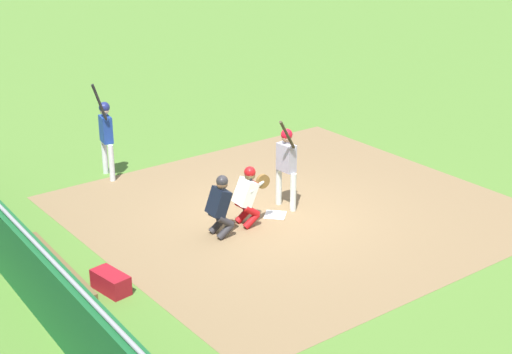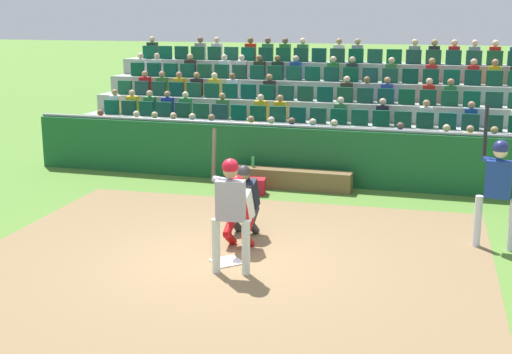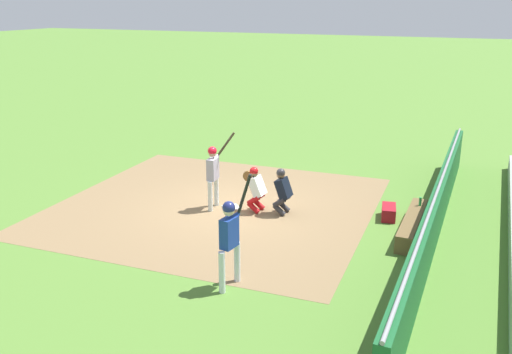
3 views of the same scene
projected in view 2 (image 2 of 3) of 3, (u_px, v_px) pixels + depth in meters
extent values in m
plane|color=#517C2F|center=(227.00, 262.00, 11.15)|extent=(160.00, 160.00, 0.00)
cube|color=olive|center=(216.00, 273.00, 10.68)|extent=(8.70, 9.04, 0.01)
cube|color=white|center=(227.00, 261.00, 11.15)|extent=(0.62, 0.62, 0.02)
cylinder|color=silver|center=(246.00, 248.00, 10.53)|extent=(0.14, 0.14, 0.86)
cylinder|color=silver|center=(216.00, 246.00, 10.62)|extent=(0.14, 0.14, 0.86)
cube|color=#9994A5|center=(231.00, 200.00, 10.41)|extent=(0.44, 0.26, 0.61)
sphere|color=tan|center=(230.00, 171.00, 10.30)|extent=(0.22, 0.22, 0.22)
sphere|color=red|center=(230.00, 167.00, 10.29)|extent=(0.25, 0.25, 0.25)
cylinder|color=#9994A5|center=(227.00, 181.00, 10.37)|extent=(0.46, 0.10, 0.14)
cylinder|color=#9994A5|center=(216.00, 181.00, 10.41)|extent=(0.17, 0.14, 0.13)
cylinder|color=#2D2819|center=(214.00, 153.00, 10.59)|extent=(0.21, 0.52, 0.71)
sphere|color=black|center=(213.00, 178.00, 10.43)|extent=(0.06, 0.06, 0.06)
cylinder|color=red|center=(248.00, 240.00, 11.77)|extent=(0.16, 0.39, 0.34)
cylinder|color=red|center=(247.00, 227.00, 11.72)|extent=(0.16, 0.39, 0.33)
cylinder|color=red|center=(230.00, 238.00, 11.87)|extent=(0.16, 0.39, 0.34)
cylinder|color=red|center=(230.00, 226.00, 11.82)|extent=(0.16, 0.39, 0.33)
cube|color=white|center=(239.00, 205.00, 11.73)|extent=(0.44, 0.45, 0.60)
cube|color=red|center=(237.00, 207.00, 11.62)|extent=(0.39, 0.24, 0.44)
sphere|color=brown|center=(237.00, 186.00, 11.55)|extent=(0.22, 0.22, 0.22)
cube|color=black|center=(237.00, 186.00, 11.55)|extent=(0.20, 0.12, 0.20)
sphere|color=red|center=(237.00, 182.00, 11.53)|extent=(0.24, 0.24, 0.24)
cylinder|color=brown|center=(225.00, 197.00, 11.40)|extent=(0.08, 0.30, 0.30)
cylinder|color=white|center=(227.00, 199.00, 11.59)|extent=(0.14, 0.40, 0.22)
cylinder|color=#2D2B2E|center=(253.00, 227.00, 12.47)|extent=(0.15, 0.39, 0.34)
cylinder|color=#2D2B2E|center=(253.00, 215.00, 12.42)|extent=(0.15, 0.39, 0.33)
cylinder|color=#2D2B2E|center=(236.00, 225.00, 12.57)|extent=(0.15, 0.39, 0.34)
cylinder|color=#2D2B2E|center=(236.00, 214.00, 12.52)|extent=(0.15, 0.39, 0.33)
cube|color=black|center=(246.00, 194.00, 12.44)|extent=(0.43, 0.43, 0.60)
cube|color=#2D2B2E|center=(243.00, 196.00, 12.33)|extent=(0.39, 0.22, 0.45)
sphere|color=brown|center=(244.00, 175.00, 12.27)|extent=(0.22, 0.22, 0.22)
cube|color=black|center=(244.00, 175.00, 12.27)|extent=(0.20, 0.11, 0.20)
sphere|color=#2D2B2E|center=(244.00, 172.00, 12.25)|extent=(0.24, 0.24, 0.24)
cube|color=#17582A|center=(304.00, 156.00, 16.14)|extent=(13.72, 0.24, 1.30)
cylinder|color=gray|center=(304.00, 127.00, 15.98)|extent=(13.72, 0.07, 0.07)
cube|color=brown|center=(289.00, 179.00, 15.79)|extent=(2.86, 0.40, 0.44)
cylinder|color=green|center=(253.00, 162.00, 16.00)|extent=(0.07, 0.07, 0.23)
cube|color=maroon|center=(248.00, 186.00, 15.33)|extent=(0.80, 0.49, 0.35)
cylinder|color=silver|center=(512.00, 225.00, 11.61)|extent=(0.15, 0.15, 0.89)
cylinder|color=silver|center=(478.00, 221.00, 11.83)|extent=(0.15, 0.15, 0.89)
cube|color=navy|center=(498.00, 179.00, 11.55)|extent=(0.43, 0.27, 0.63)
sphere|color=beige|center=(501.00, 151.00, 11.44)|extent=(0.23, 0.23, 0.23)
sphere|color=navy|center=(501.00, 148.00, 11.42)|extent=(0.26, 0.26, 0.26)
cylinder|color=navy|center=(497.00, 161.00, 11.52)|extent=(0.45, 0.20, 0.14)
cylinder|color=navy|center=(487.00, 160.00, 11.59)|extent=(0.17, 0.16, 0.13)
cylinder|color=black|center=(486.00, 131.00, 11.65)|extent=(0.07, 0.33, 0.88)
sphere|color=black|center=(484.00, 158.00, 11.62)|extent=(0.06, 0.06, 0.06)
cube|color=#96A095|center=(322.00, 156.00, 18.24)|extent=(14.56, 0.91, 0.48)
cube|color=#124C36|center=(493.00, 149.00, 16.83)|extent=(0.44, 0.10, 0.42)
cube|color=#1D4091|center=(493.00, 145.00, 17.04)|extent=(0.32, 0.22, 0.52)
sphere|color=#A67F51|center=(494.00, 130.00, 16.96)|extent=(0.19, 0.19, 0.19)
cube|color=#0C4536|center=(469.00, 147.00, 16.99)|extent=(0.44, 0.10, 0.42)
cube|color=gold|center=(469.00, 144.00, 17.20)|extent=(0.32, 0.22, 0.52)
sphere|color=tan|center=(470.00, 129.00, 17.11)|extent=(0.19, 0.19, 0.19)
cube|color=#134134|center=(445.00, 146.00, 17.14)|extent=(0.44, 0.10, 0.42)
cube|color=gray|center=(446.00, 142.00, 17.35)|extent=(0.32, 0.22, 0.52)
sphere|color=#D4B285|center=(447.00, 128.00, 17.27)|extent=(0.19, 0.19, 0.19)
cube|color=#074832|center=(422.00, 145.00, 17.30)|extent=(0.44, 0.10, 0.42)
cube|color=#084036|center=(399.00, 144.00, 17.46)|extent=(0.44, 0.10, 0.42)
cube|color=navy|center=(400.00, 140.00, 17.67)|extent=(0.32, 0.22, 0.52)
sphere|color=brown|center=(400.00, 126.00, 17.58)|extent=(0.19, 0.19, 0.19)
cube|color=#0D422E|center=(376.00, 142.00, 17.62)|extent=(0.44, 0.10, 0.42)
cube|color=#144539|center=(354.00, 141.00, 17.77)|extent=(0.44, 0.10, 0.42)
cube|color=#08492E|center=(332.00, 140.00, 17.93)|extent=(0.44, 0.10, 0.42)
cube|color=#2B2528|center=(334.00, 137.00, 18.14)|extent=(0.32, 0.22, 0.52)
sphere|color=beige|center=(334.00, 123.00, 18.06)|extent=(0.19, 0.19, 0.19)
cube|color=#0B4C2D|center=(311.00, 139.00, 18.09)|extent=(0.44, 0.10, 0.42)
cube|color=#164093|center=(313.00, 136.00, 18.30)|extent=(0.32, 0.22, 0.52)
sphere|color=beige|center=(313.00, 122.00, 18.21)|extent=(0.19, 0.19, 0.19)
cube|color=#073D35|center=(290.00, 138.00, 18.24)|extent=(0.44, 0.10, 0.42)
cube|color=navy|center=(292.00, 135.00, 18.45)|extent=(0.32, 0.22, 0.52)
sphere|color=brown|center=(292.00, 121.00, 18.37)|extent=(0.19, 0.19, 0.19)
cube|color=#0C3F30|center=(269.00, 137.00, 18.40)|extent=(0.44, 0.10, 0.42)
cube|color=#267440|center=(271.00, 134.00, 18.61)|extent=(0.32, 0.22, 0.52)
sphere|color=beige|center=(271.00, 120.00, 18.53)|extent=(0.19, 0.19, 0.19)
cube|color=#114B33|center=(248.00, 136.00, 18.56)|extent=(0.44, 0.10, 0.42)
cube|color=gold|center=(251.00, 133.00, 18.77)|extent=(0.32, 0.22, 0.52)
sphere|color=#A27858|center=(251.00, 119.00, 18.68)|extent=(0.19, 0.19, 0.19)
cube|color=#073E32|center=(228.00, 135.00, 18.71)|extent=(0.44, 0.10, 0.42)
cube|color=#0B4830|center=(209.00, 134.00, 18.87)|extent=(0.44, 0.10, 0.42)
cube|color=navy|center=(212.00, 131.00, 19.08)|extent=(0.32, 0.22, 0.52)
sphere|color=#9F7152|center=(212.00, 118.00, 19.00)|extent=(0.19, 0.19, 0.19)
cube|color=#153F37|center=(189.00, 133.00, 19.03)|extent=(0.44, 0.10, 0.42)
cube|color=navy|center=(193.00, 130.00, 19.24)|extent=(0.32, 0.22, 0.52)
sphere|color=beige|center=(192.00, 117.00, 19.15)|extent=(0.19, 0.19, 0.19)
cube|color=#09472C|center=(170.00, 132.00, 19.19)|extent=(0.44, 0.10, 0.42)
cube|color=#261C2C|center=(174.00, 129.00, 19.39)|extent=(0.32, 0.22, 0.52)
sphere|color=#DAA781|center=(173.00, 116.00, 19.31)|extent=(0.19, 0.19, 0.19)
cube|color=#13483A|center=(152.00, 131.00, 19.34)|extent=(0.44, 0.10, 0.42)
cube|color=#307040|center=(155.00, 128.00, 19.55)|extent=(0.32, 0.22, 0.52)
sphere|color=tan|center=(155.00, 115.00, 19.47)|extent=(0.19, 0.19, 0.19)
cube|color=#0B4331|center=(133.00, 130.00, 19.50)|extent=(0.44, 0.10, 0.42)
cube|color=white|center=(137.00, 127.00, 19.71)|extent=(0.32, 0.22, 0.52)
sphere|color=beige|center=(136.00, 114.00, 19.62)|extent=(0.19, 0.19, 0.19)
cube|color=#084135|center=(115.00, 129.00, 19.66)|extent=(0.44, 0.10, 0.42)
cube|color=#13492D|center=(97.00, 128.00, 19.81)|extent=(0.44, 0.10, 0.42)
cube|color=red|center=(101.00, 125.00, 20.02)|extent=(0.32, 0.22, 0.52)
sphere|color=brown|center=(101.00, 113.00, 19.94)|extent=(0.19, 0.19, 0.19)
cube|color=#96A095|center=(329.00, 141.00, 19.03)|extent=(14.56, 0.91, 0.97)
cube|color=#144533|center=(494.00, 123.00, 17.57)|extent=(0.44, 0.10, 0.42)
cube|color=#104038|center=(470.00, 122.00, 17.72)|extent=(0.44, 0.10, 0.42)
cube|color=navy|center=(471.00, 119.00, 17.93)|extent=(0.32, 0.22, 0.52)
sphere|color=#AD745D|center=(472.00, 105.00, 17.85)|extent=(0.19, 0.19, 0.19)
cube|color=#0B4237|center=(448.00, 121.00, 17.88)|extent=(0.44, 0.10, 0.42)
cube|color=#134132|center=(425.00, 120.00, 18.04)|extent=(0.44, 0.10, 0.42)
cube|color=silver|center=(426.00, 117.00, 18.25)|extent=(0.32, 0.22, 0.52)
sphere|color=tan|center=(426.00, 103.00, 18.16)|extent=(0.19, 0.19, 0.19)
cube|color=#144831|center=(403.00, 119.00, 18.19)|extent=(0.44, 0.10, 0.42)
cube|color=#0D4932|center=(381.00, 118.00, 18.35)|extent=(0.44, 0.10, 0.42)
cube|color=#211D2C|center=(382.00, 115.00, 18.56)|extent=(0.32, 0.22, 0.52)
sphere|color=tan|center=(383.00, 102.00, 18.48)|extent=(0.19, 0.19, 0.19)
cube|color=#124C39|center=(360.00, 117.00, 18.51)|extent=(0.44, 0.10, 0.42)
cube|color=#0A4C33|center=(339.00, 117.00, 18.66)|extent=(0.44, 0.10, 0.42)
cube|color=#316941|center=(340.00, 114.00, 18.87)|extent=(0.32, 0.22, 0.52)
sphere|color=beige|center=(341.00, 100.00, 18.79)|extent=(0.19, 0.19, 0.19)
cube|color=#124833|center=(318.00, 116.00, 18.82)|extent=(0.44, 0.10, 0.42)
cube|color=#0A4436|center=(298.00, 115.00, 18.98)|extent=(0.44, 0.10, 0.42)
cube|color=#124935|center=(278.00, 114.00, 19.14)|extent=(0.44, 0.10, 0.42)
cube|color=gold|center=(280.00, 111.00, 19.34)|extent=(0.32, 0.22, 0.52)
sphere|color=#A77D56|center=(280.00, 98.00, 19.26)|extent=(0.19, 0.19, 0.19)
cube|color=#0C4630|center=(258.00, 113.00, 19.29)|extent=(0.44, 0.10, 0.42)
cube|color=gold|center=(261.00, 110.00, 19.50)|extent=(0.32, 0.22, 0.52)
sphere|color=beige|center=(261.00, 97.00, 19.42)|extent=(0.19, 0.19, 0.19)
cube|color=#074838|center=(239.00, 112.00, 19.45)|extent=(0.44, 0.10, 0.42)
cube|color=#163E3A|center=(220.00, 112.00, 19.61)|extent=(0.44, 0.10, 0.42)
cube|color=#376B36|center=(223.00, 109.00, 19.82)|extent=(0.32, 0.22, 0.52)
sphere|color=#A97C4D|center=(222.00, 96.00, 19.73)|extent=(0.19, 0.19, 0.19)
cube|color=#144B2E|center=(201.00, 111.00, 19.76)|extent=(0.44, 0.10, 0.42)
cube|color=#13442E|center=(183.00, 110.00, 19.92)|extent=(0.44, 0.10, 0.42)
cube|color=#247A39|center=(186.00, 107.00, 20.13)|extent=(0.32, 0.22, 0.52)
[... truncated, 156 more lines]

